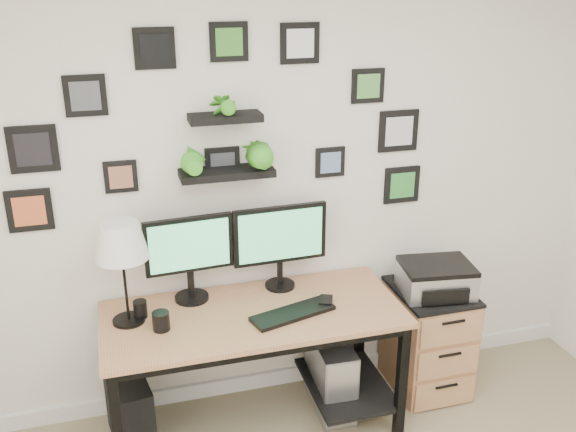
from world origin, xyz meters
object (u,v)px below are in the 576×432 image
object	(u,v)px
monitor_left	(189,253)
monitor_right	(280,240)
table_lamp	(121,243)
pc_tower_black	(130,411)
desk	(259,328)
file_cabinet	(428,338)
pc_tower_grey	(331,374)
printer	(436,278)
mug	(161,321)

from	to	relation	value
monitor_left	monitor_right	xyz separation A→B (m)	(0.51, 0.01, 0.01)
table_lamp	pc_tower_black	world-z (taller)	table_lamp
desk	file_cabinet	bearing A→B (deg)	3.08
pc_tower_black	pc_tower_grey	bearing A→B (deg)	-9.37
file_cabinet	printer	bearing A→B (deg)	-87.79
monitor_right	pc_tower_grey	world-z (taller)	monitor_right
monitor_right	mug	size ratio (longest dim) A/B	5.41
desk	printer	size ratio (longest dim) A/B	3.60
monitor_right	mug	distance (m)	0.80
pc_tower_grey	desk	bearing A→B (deg)	-176.91
desk	printer	world-z (taller)	printer
monitor_right	pc_tower_black	distance (m)	1.24
monitor_right	pc_tower_grey	bearing A→B (deg)	-34.78
table_lamp	file_cabinet	world-z (taller)	table_lamp
table_lamp	pc_tower_grey	bearing A→B (deg)	-1.37
file_cabinet	monitor_left	bearing A→B (deg)	174.53
table_lamp	mug	size ratio (longest dim) A/B	5.60
pc_tower_grey	monitor_right	bearing A→B (deg)	145.22
pc_tower_grey	file_cabinet	bearing A→B (deg)	3.08
desk	monitor_right	bearing A→B (deg)	48.46
monitor_right	monitor_left	bearing A→B (deg)	-179.00
monitor_right	file_cabinet	xyz separation A→B (m)	(0.90, -0.14, -0.71)
table_lamp	pc_tower_black	bearing A→B (deg)	-147.40
monitor_left	pc_tower_grey	world-z (taller)	monitor_left
table_lamp	pc_tower_grey	xyz separation A→B (m)	(1.12, -0.03, -0.97)
pc_tower_black	file_cabinet	world-z (taller)	file_cabinet
desk	table_lamp	bearing A→B (deg)	175.78
monitor_right	file_cabinet	distance (m)	1.16
pc_tower_grey	table_lamp	bearing A→B (deg)	178.63
monitor_left	printer	bearing A→B (deg)	-6.70
table_lamp	mug	bearing A→B (deg)	-39.52
table_lamp	pc_tower_black	size ratio (longest dim) A/B	1.30
monitor_left	monitor_right	world-z (taller)	monitor_right
monitor_left	table_lamp	distance (m)	0.41
desk	monitor_left	xyz separation A→B (m)	(-0.33, 0.19, 0.41)
monitor_left	file_cabinet	size ratio (longest dim) A/B	0.73
mug	pc_tower_grey	xyz separation A→B (m)	(0.96, 0.10, -0.57)
desk	pc_tower_black	xyz separation A→B (m)	(-0.73, 0.02, -0.41)
monitor_left	table_lamp	world-z (taller)	table_lamp
mug	file_cabinet	world-z (taller)	mug
desk	pc_tower_grey	bearing A→B (deg)	3.09
desk	monitor_left	distance (m)	0.56
monitor_left	mug	distance (m)	0.41
monitor_right	file_cabinet	bearing A→B (deg)	-9.07
file_cabinet	monitor_right	bearing A→B (deg)	170.93
table_lamp	mug	distance (m)	0.44
pc_tower_black	printer	world-z (taller)	printer
mug	file_cabinet	bearing A→B (deg)	4.86
monitor_left	file_cabinet	xyz separation A→B (m)	(1.41, -0.13, -0.70)
pc_tower_black	mug	bearing A→B (deg)	-35.74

